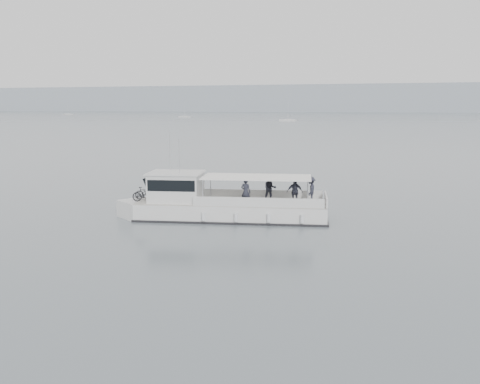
% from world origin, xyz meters
% --- Properties ---
extents(ground, '(1400.00, 1400.00, 0.00)m').
position_xyz_m(ground, '(0.00, 0.00, 0.00)').
color(ground, '#566066').
rests_on(ground, ground).
extents(headland, '(1400.00, 90.00, 28.00)m').
position_xyz_m(headland, '(0.00, 560.00, 14.00)').
color(headland, '#939EA8').
rests_on(headland, ground).
extents(tour_boat, '(12.30, 4.96, 5.13)m').
position_xyz_m(tour_boat, '(1.47, 0.04, 0.84)').
color(tour_boat, silver).
rests_on(tour_boat, ground).
extents(moored_fleet, '(382.55, 254.49, 8.79)m').
position_xyz_m(moored_fleet, '(-46.44, 166.79, 0.36)').
color(moored_fleet, silver).
rests_on(moored_fleet, ground).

